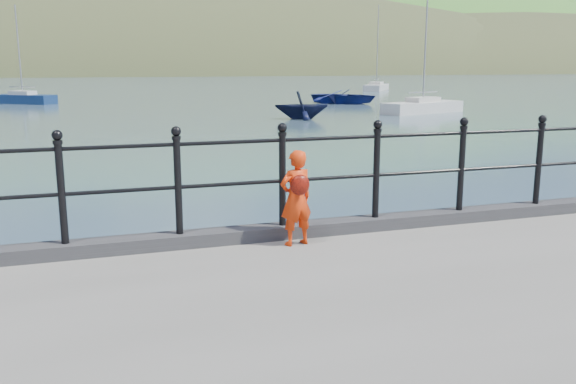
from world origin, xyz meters
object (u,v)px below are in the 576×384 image
object	(u,v)px
railing	(231,171)
sailboat_port	(23,99)
launch_blue	(344,97)
launch_navy	(301,105)
child	(296,197)
sailboat_near	(423,108)
sailboat_far	(376,87)

from	to	relation	value
railing	sailboat_port	distance (m)	45.85
launch_blue	launch_navy	world-z (taller)	launch_navy
launch_blue	child	bearing A→B (deg)	-154.56
launch_navy	sailboat_port	bearing A→B (deg)	53.04
child	sailboat_near	size ratio (longest dim) A/B	0.13
launch_navy	sailboat_far	distance (m)	40.24
launch_navy	sailboat_near	distance (m)	8.87
launch_blue	sailboat_near	bearing A→B (deg)	-125.68
launch_blue	sailboat_near	size ratio (longest dim) A/B	0.64
sailboat_far	sailboat_near	size ratio (longest dim) A/B	1.21
launch_navy	sailboat_port	xyz separation A→B (m)	(-16.05, 19.70, -0.43)
child	launch_navy	distance (m)	27.67
launch_blue	launch_navy	size ratio (longest dim) A/B	1.80
launch_blue	sailboat_far	world-z (taller)	sailboat_far
railing	launch_blue	size ratio (longest dim) A/B	3.43
child	sailboat_near	bearing A→B (deg)	-134.97
child	railing	bearing A→B (deg)	-39.59
launch_blue	sailboat_near	distance (m)	10.42
sailboat_near	child	bearing A→B (deg)	-142.18
railing	sailboat_far	size ratio (longest dim) A/B	1.81
sailboat_port	sailboat_far	size ratio (longest dim) A/B	0.76
launch_blue	sailboat_far	bearing A→B (deg)	17.79
railing	launch_navy	xyz separation A→B (m)	(9.94, 25.72, -1.05)
launch_blue	sailboat_port	world-z (taller)	sailboat_port
railing	sailboat_far	bearing A→B (deg)	62.23
launch_blue	launch_navy	bearing A→B (deg)	-163.41
launch_blue	launch_navy	distance (m)	14.40
railing	sailboat_port	world-z (taller)	sailboat_port
sailboat_port	sailboat_near	bearing A→B (deg)	-0.29
sailboat_near	launch_navy	bearing A→B (deg)	171.72
sailboat_near	launch_blue	bearing A→B (deg)	75.45
launch_blue	sailboat_port	distance (m)	25.10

